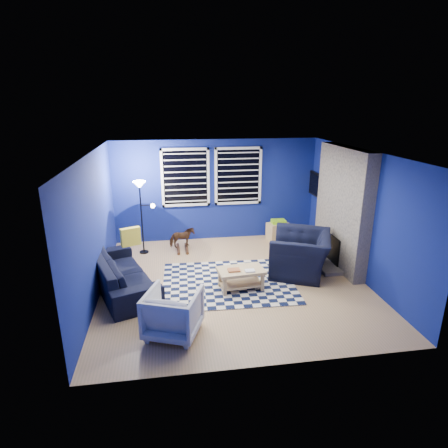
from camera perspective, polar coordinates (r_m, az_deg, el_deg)
name	(u,v)px	position (r m, az deg, el deg)	size (l,w,h in m)	color
floor	(233,281)	(7.41, 1.43, -8.71)	(5.00, 5.00, 0.00)	tan
ceiling	(234,152)	(6.66, 1.60, 10.85)	(5.00, 5.00, 0.00)	white
wall_back	(216,190)	(9.32, -1.22, 5.13)	(5.00, 5.00, 0.00)	navy
wall_left	(94,227)	(6.96, -19.20, -0.43)	(5.00, 5.00, 0.00)	navy
wall_right	(360,215)	(7.76, 20.00, 1.36)	(5.00, 5.00, 0.00)	navy
fireplace	(341,211)	(8.14, 17.45, 1.97)	(0.65, 2.00, 2.50)	gray
window_left	(185,178)	(9.14, -5.90, 7.03)	(1.17, 0.06, 1.42)	black
window_right	(238,176)	(9.30, 2.19, 7.29)	(1.17, 0.06, 1.42)	black
tv	(318,186)	(9.45, 14.14, 5.70)	(0.07, 1.00, 0.58)	black
rug	(228,282)	(7.35, 0.60, -8.86)	(2.50, 2.00, 0.02)	black
sofa	(122,273)	(7.24, -15.29, -7.21)	(0.87, 2.21, 0.65)	black
armchair_big	(300,253)	(7.76, 11.57, -4.41)	(1.13, 1.29, 0.84)	black
armchair_bent	(173,313)	(5.77, -7.77, -13.23)	(0.76, 0.78, 0.71)	gray
rocking_horse	(182,238)	(8.82, -6.42, -2.10)	(0.57, 0.26, 0.48)	#432315
coffee_table	(241,275)	(6.99, 2.58, -7.74)	(0.89, 0.57, 0.43)	tan
cabinet	(278,231)	(9.56, 8.24, -1.06)	(0.59, 0.45, 0.53)	tan
floor_lamp	(141,195)	(8.52, -12.55, 4.36)	(0.46, 0.28, 1.68)	black
throw_pillow	(131,237)	(7.56, -14.04, -1.89)	(0.38, 0.11, 0.36)	gold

